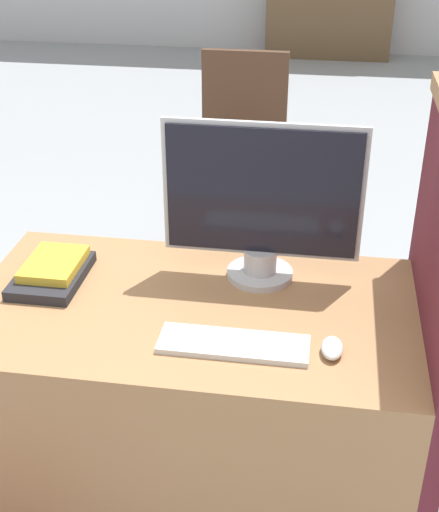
# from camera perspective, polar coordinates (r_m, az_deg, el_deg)

# --- Properties ---
(desk) EXTENTS (1.27, 0.73, 0.72)m
(desk) POSITION_cam_1_polar(r_m,az_deg,el_deg) (2.25, -2.12, -11.71)
(desk) COLOR #9E7047
(desk) RESTS_ON ground_plane
(carrel_divider) EXTENTS (0.07, 0.79, 1.31)m
(carrel_divider) POSITION_cam_1_polar(r_m,az_deg,el_deg) (2.08, 16.23, -6.35)
(carrel_divider) COLOR #5B1E28
(carrel_divider) RESTS_ON ground_plane
(monitor) EXTENTS (0.58, 0.20, 0.48)m
(monitor) POSITION_cam_1_polar(r_m,az_deg,el_deg) (2.06, 3.43, 4.24)
(monitor) COLOR #B7B7BC
(monitor) RESTS_ON desk
(keyboard) EXTENTS (0.39, 0.12, 0.02)m
(keyboard) POSITION_cam_1_polar(r_m,az_deg,el_deg) (1.86, 1.14, -7.08)
(keyboard) COLOR silver
(keyboard) RESTS_ON desk
(mouse) EXTENTS (0.06, 0.10, 0.03)m
(mouse) POSITION_cam_1_polar(r_m,az_deg,el_deg) (1.85, 8.99, -7.28)
(mouse) COLOR silver
(mouse) RESTS_ON desk
(book_stack) EXTENTS (0.19, 0.28, 0.06)m
(book_stack) POSITION_cam_1_polar(r_m,az_deg,el_deg) (2.19, -13.23, -1.21)
(book_stack) COLOR #232328
(book_stack) RESTS_ON desk
(far_chair) EXTENTS (0.44, 0.44, 1.00)m
(far_chair) POSITION_cam_1_polar(r_m,az_deg,el_deg) (3.71, 1.75, 8.80)
(far_chair) COLOR #4C3323
(far_chair) RESTS_ON ground_plane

